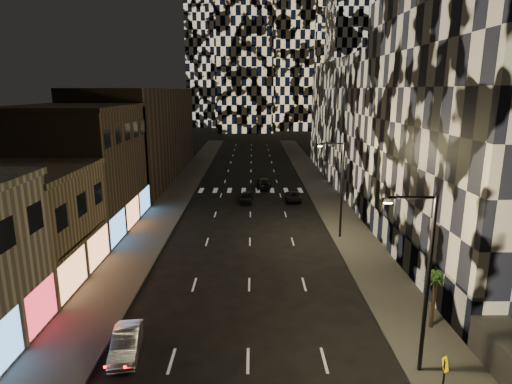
{
  "coord_description": "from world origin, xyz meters",
  "views": [
    {
      "loc": [
        0.26,
        -8.7,
        13.79
      ],
      "look_at": [
        0.53,
        23.88,
        6.0
      ],
      "focal_mm": 30.0,
      "sensor_mm": 36.0,
      "label": 1
    }
  ],
  "objects_px": {
    "car_dark_oncoming": "(264,183)",
    "car_dark_midlane": "(247,197)",
    "car_dark_rightlane": "(293,197)",
    "car_silver_parked": "(126,343)",
    "ped_sign": "(444,373)",
    "streetlight_far": "(340,183)",
    "palm_tree": "(435,281)",
    "streetlight_near": "(424,273)"
  },
  "relations": [
    {
      "from": "car_silver_parked",
      "to": "ped_sign",
      "type": "xyz_separation_m",
      "value": [
        15.02,
        -4.3,
        1.25
      ]
    },
    {
      "from": "streetlight_far",
      "to": "palm_tree",
      "type": "relative_size",
      "value": 2.55
    },
    {
      "from": "car_dark_midlane",
      "to": "car_dark_oncoming",
      "type": "xyz_separation_m",
      "value": [
        2.36,
        8.2,
        0.06
      ]
    },
    {
      "from": "car_dark_rightlane",
      "to": "ped_sign",
      "type": "relative_size",
      "value": 1.6
    },
    {
      "from": "streetlight_far",
      "to": "ped_sign",
      "type": "relative_size",
      "value": 3.48
    },
    {
      "from": "car_dark_midlane",
      "to": "car_dark_oncoming",
      "type": "relative_size",
      "value": 0.78
    },
    {
      "from": "car_silver_parked",
      "to": "car_dark_rightlane",
      "type": "relative_size",
      "value": 0.95
    },
    {
      "from": "car_silver_parked",
      "to": "palm_tree",
      "type": "distance_m",
      "value": 17.6
    },
    {
      "from": "car_dark_oncoming",
      "to": "ped_sign",
      "type": "relative_size",
      "value": 1.96
    },
    {
      "from": "car_dark_midlane",
      "to": "car_dark_rightlane",
      "type": "bearing_deg",
      "value": 8.18
    },
    {
      "from": "streetlight_near",
      "to": "car_dark_midlane",
      "type": "bearing_deg",
      "value": 104.88
    },
    {
      "from": "streetlight_far",
      "to": "car_silver_parked",
      "type": "distance_m",
      "value": 24.08
    },
    {
      "from": "streetlight_far",
      "to": "car_dark_midlane",
      "type": "xyz_separation_m",
      "value": [
        -8.85,
        13.33,
        -4.68
      ]
    },
    {
      "from": "car_silver_parked",
      "to": "ped_sign",
      "type": "bearing_deg",
      "value": -23.82
    },
    {
      "from": "car_dark_rightlane",
      "to": "car_dark_oncoming",
      "type": "bearing_deg",
      "value": 117.04
    },
    {
      "from": "car_dark_rightlane",
      "to": "car_silver_parked",
      "type": "bearing_deg",
      "value": -108.32
    },
    {
      "from": "streetlight_near",
      "to": "palm_tree",
      "type": "xyz_separation_m",
      "value": [
        2.43,
        3.93,
        -2.29
      ]
    },
    {
      "from": "car_dark_oncoming",
      "to": "car_dark_rightlane",
      "type": "xyz_separation_m",
      "value": [
        3.58,
        -7.66,
        -0.16
      ]
    },
    {
      "from": "car_dark_rightlane",
      "to": "palm_tree",
      "type": "xyz_separation_m",
      "value": [
        5.35,
        -29.95,
        2.48
      ]
    },
    {
      "from": "car_silver_parked",
      "to": "ped_sign",
      "type": "distance_m",
      "value": 15.67
    },
    {
      "from": "car_dark_rightlane",
      "to": "palm_tree",
      "type": "relative_size",
      "value": 1.18
    },
    {
      "from": "car_silver_parked",
      "to": "car_dark_midlane",
      "type": "distance_m",
      "value": 32.25
    },
    {
      "from": "car_dark_rightlane",
      "to": "ped_sign",
      "type": "bearing_deg",
      "value": -83.18
    },
    {
      "from": "streetlight_near",
      "to": "car_dark_oncoming",
      "type": "relative_size",
      "value": 1.78
    },
    {
      "from": "car_silver_parked",
      "to": "streetlight_far",
      "type": "bearing_deg",
      "value": 43.16
    },
    {
      "from": "streetlight_far",
      "to": "car_dark_rightlane",
      "type": "distance_m",
      "value": 14.96
    },
    {
      "from": "streetlight_near",
      "to": "ped_sign",
      "type": "distance_m",
      "value": 4.36
    },
    {
      "from": "streetlight_near",
      "to": "ped_sign",
      "type": "xyz_separation_m",
      "value": [
        0.17,
        -2.65,
        -3.45
      ]
    },
    {
      "from": "car_silver_parked",
      "to": "car_dark_midlane",
      "type": "bearing_deg",
      "value": 71.42
    },
    {
      "from": "palm_tree",
      "to": "car_silver_parked",
      "type": "bearing_deg",
      "value": -172.47
    },
    {
      "from": "car_dark_rightlane",
      "to": "ped_sign",
      "type": "distance_m",
      "value": 36.68
    },
    {
      "from": "streetlight_far",
      "to": "car_dark_oncoming",
      "type": "height_order",
      "value": "streetlight_far"
    },
    {
      "from": "car_dark_oncoming",
      "to": "car_dark_midlane",
      "type": "bearing_deg",
      "value": 75.25
    },
    {
      "from": "car_silver_parked",
      "to": "palm_tree",
      "type": "height_order",
      "value": "palm_tree"
    },
    {
      "from": "car_silver_parked",
      "to": "streetlight_near",
      "type": "bearing_deg",
      "value": -14.17
    },
    {
      "from": "car_silver_parked",
      "to": "ped_sign",
      "type": "height_order",
      "value": "ped_sign"
    },
    {
      "from": "car_dark_midlane",
      "to": "ped_sign",
      "type": "xyz_separation_m",
      "value": [
        9.02,
        -35.99,
        1.23
      ]
    },
    {
      "from": "streetlight_near",
      "to": "streetlight_far",
      "type": "relative_size",
      "value": 1.0
    },
    {
      "from": "car_silver_parked",
      "to": "car_dark_oncoming",
      "type": "bearing_deg",
      "value": 70.31
    },
    {
      "from": "car_dark_oncoming",
      "to": "streetlight_far",
      "type": "bearing_deg",
      "value": 108.08
    },
    {
      "from": "streetlight_far",
      "to": "car_silver_parked",
      "type": "relative_size",
      "value": 2.27
    },
    {
      "from": "streetlight_far",
      "to": "car_dark_midlane",
      "type": "bearing_deg",
      "value": 123.59
    }
  ]
}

